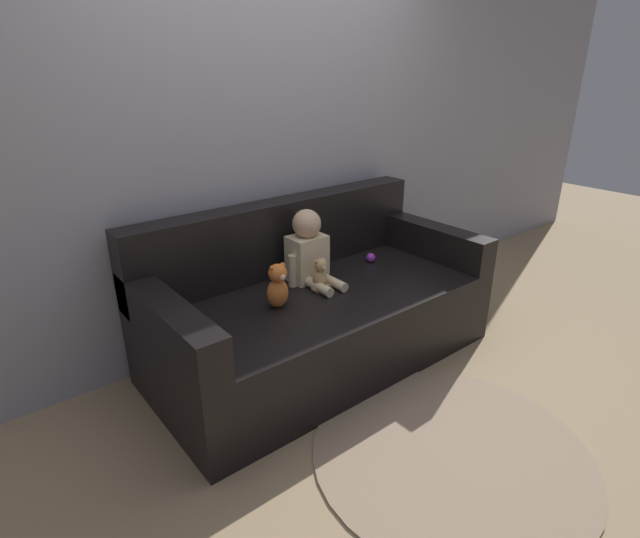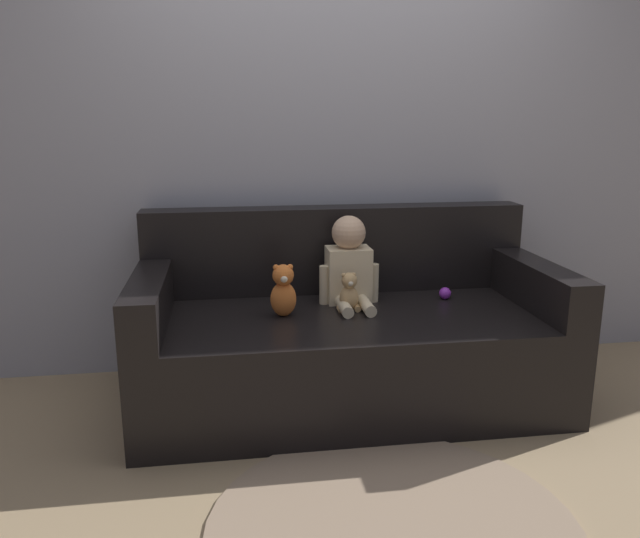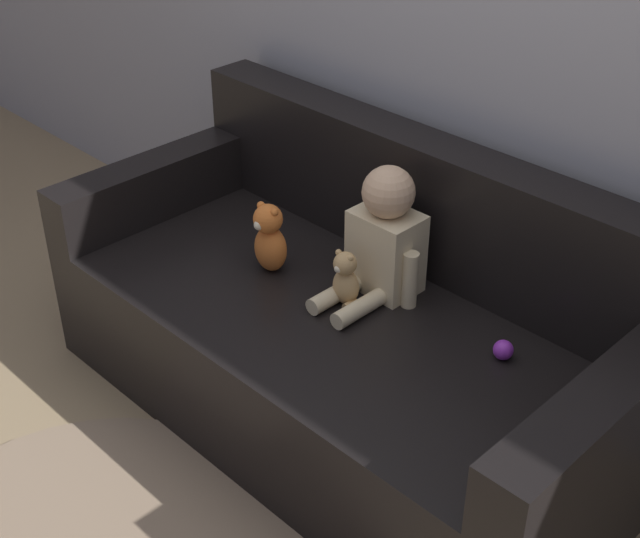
{
  "view_description": "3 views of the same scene",
  "coord_description": "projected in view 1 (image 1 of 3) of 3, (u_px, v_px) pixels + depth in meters",
  "views": [
    {
      "loc": [
        -1.7,
        -2.08,
        1.73
      ],
      "look_at": [
        -0.01,
        0.01,
        0.61
      ],
      "focal_mm": 28.0,
      "sensor_mm": 36.0,
      "label": 1
    },
    {
      "loc": [
        -0.58,
        -2.88,
        1.41
      ],
      "look_at": [
        -0.16,
        -0.1,
        0.72
      ],
      "focal_mm": 35.0,
      "sensor_mm": 36.0,
      "label": 2
    },
    {
      "loc": [
        1.66,
        -1.76,
        2.15
      ],
      "look_at": [
        -0.09,
        -0.01,
        0.58
      ],
      "focal_mm": 50.0,
      "sensor_mm": 36.0,
      "label": 3
    }
  ],
  "objects": [
    {
      "name": "person_baby",
      "position": [
        309.0,
        251.0,
        3.02
      ],
      "size": [
        0.31,
        0.38,
        0.45
      ],
      "color": "beige",
      "rests_on": "couch"
    },
    {
      "name": "floor_rug",
      "position": [
        451.0,
        452.0,
        2.38
      ],
      "size": [
        1.32,
        1.32,
        0.01
      ],
      "color": "gray",
      "rests_on": "ground_plane"
    },
    {
      "name": "teddy_bear_brown",
      "position": [
        320.0,
        275.0,
        2.94
      ],
      "size": [
        0.11,
        0.09,
        0.2
      ],
      "color": "tan",
      "rests_on": "couch"
    },
    {
      "name": "wall_back",
      "position": [
        263.0,
        137.0,
        3.06
      ],
      "size": [
        8.0,
        0.05,
        2.6
      ],
      "color": "#93939E",
      "rests_on": "ground_plane"
    },
    {
      "name": "toy_ball",
      "position": [
        371.0,
        258.0,
        3.36
      ],
      "size": [
        0.06,
        0.06,
        0.06
      ],
      "color": "purple",
      "rests_on": "couch"
    },
    {
      "name": "ground_plane",
      "position": [
        322.0,
        358.0,
        3.15
      ],
      "size": [
        12.0,
        12.0,
        0.0
      ],
      "primitive_type": "plane",
      "color": "#9E8460"
    },
    {
      "name": "plush_toy_side",
      "position": [
        278.0,
        286.0,
        2.71
      ],
      "size": [
        0.12,
        0.12,
        0.26
      ],
      "color": "orange",
      "rests_on": "couch"
    },
    {
      "name": "couch",
      "position": [
        316.0,
        309.0,
        3.06
      ],
      "size": [
        2.06,
        0.99,
        0.94
      ],
      "color": "black",
      "rests_on": "ground_plane"
    }
  ]
}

